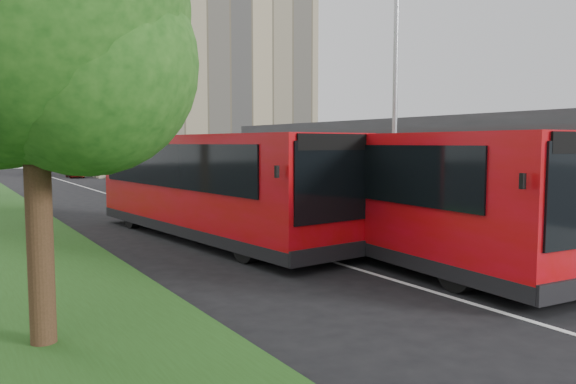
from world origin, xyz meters
The scene contains 15 objects.
ground centered at (0.00, 0.00, 0.00)m, with size 120.00×120.00×0.00m, color black.
pavement centered at (6.00, 20.00, 0.07)m, with size 5.00×80.00×0.15m, color slate.
lane_centre_line centered at (0.00, 15.00, 0.01)m, with size 0.12×70.00×0.01m, color silver.
kerb_dashes centered at (3.30, 19.00, 0.01)m, with size 0.12×56.00×0.01m.
office_block centered at (14.00, 42.00, 9.00)m, with size 22.00×12.00×18.00m, color tan.
station_building centered at (10.86, 8.00, 2.04)m, with size 7.70×26.00×4.00m.
tree_near centered at (-7.01, -2.95, 4.47)m, with size 4.35×4.35×6.93m.
lamp_post_near centered at (4.12, 2.00, 4.72)m, with size 1.44×0.28×8.00m.
lamp_post_far centered at (4.12, 22.00, 4.72)m, with size 1.44×0.28×8.00m.
bus_main centered at (1.75, -0.51, 1.61)m, with size 3.53×11.26×3.14m.
bus_second centered at (-1.10, 4.27, 1.62)m, with size 3.90×11.37×3.16m.
litter_bin centered at (4.95, 10.10, 0.64)m, with size 0.54×0.54×0.98m, color #311F14.
bollard centered at (5.28, 16.92, 0.64)m, with size 0.16×0.16×0.98m, color yellow.
car_near centered at (1.58, 38.44, 0.51)m, with size 1.21×3.01×1.02m, color #550F0C.
car_far centered at (-0.86, 44.22, 0.55)m, with size 1.16×3.34×1.10m, color navy.
Camera 1 is at (-8.15, -11.42, 2.93)m, focal length 35.00 mm.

